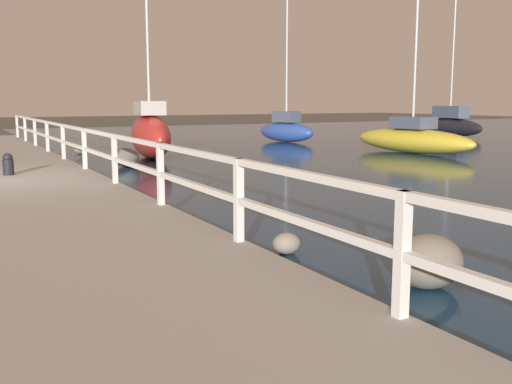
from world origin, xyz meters
name	(u,v)px	position (x,y,z in m)	size (l,w,h in m)	color
railing	(98,145)	(2.27, 0.00, 0.94)	(0.10, 32.50, 1.03)	white
boulder_far_strip	(80,150)	(3.56, 8.46, 0.17)	(0.45, 0.40, 0.34)	slate
boulder_mid_strip	(428,261)	(3.55, -9.27, 0.29)	(0.77, 0.69, 0.57)	slate
boulder_downstream	(126,157)	(3.89, 3.52, 0.29)	(0.77, 0.69, 0.57)	#666056
boulder_water_edge	(287,243)	(2.94, -7.38, 0.14)	(0.37, 0.33, 0.28)	gray
mooring_bollard	(8,164)	(0.43, 1.06, 0.49)	(0.25, 0.25, 0.51)	black
sailboat_black	(450,124)	(23.56, 10.11, 0.67)	(1.59, 5.01, 7.55)	black
sailboat_red	(150,133)	(5.37, 5.79, 0.84)	(1.90, 4.74, 7.74)	red
sailboat_blue	(286,129)	(13.48, 10.46, 0.61)	(1.84, 3.45, 7.27)	#2D4C9E
sailboat_yellow	(412,139)	(14.64, 3.19, 0.54)	(1.81, 5.69, 7.33)	gold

